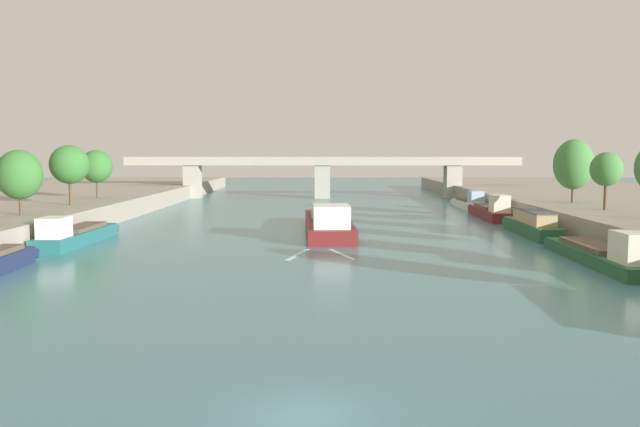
# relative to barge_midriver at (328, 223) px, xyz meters

# --- Properties ---
(ground_plane) EXTENTS (400.00, 400.00, 0.00)m
(ground_plane) POSITION_rel_barge_midriver_xyz_m (-0.88, -47.80, -1.04)
(ground_plane) COLOR teal
(barge_midriver) EXTENTS (5.46, 23.62, 3.45)m
(barge_midriver) POSITION_rel_barge_midriver_xyz_m (0.00, 0.00, 0.00)
(barge_midriver) COLOR maroon
(barge_midriver) RESTS_ON ground
(wake_behind_barge) EXTENTS (5.60, 6.01, 0.03)m
(wake_behind_barge) POSITION_rel_barge_midriver_xyz_m (-0.75, -14.61, -1.03)
(wake_behind_barge) COLOR silver
(wake_behind_barge) RESTS_ON ground
(moored_boat_left_downstream) EXTENTS (2.99, 15.00, 2.91)m
(moored_boat_left_downstream) POSITION_rel_barge_midriver_xyz_m (-23.09, -8.83, -0.15)
(moored_boat_left_downstream) COLOR #23666B
(moored_boat_left_downstream) RESTS_ON ground
(moored_boat_right_near) EXTENTS (3.55, 16.85, 3.06)m
(moored_boat_right_near) POSITION_rel_barge_midriver_xyz_m (20.51, -19.79, -0.16)
(moored_boat_right_near) COLOR #235633
(moored_boat_right_near) RESTS_ON ground
(moored_boat_right_downstream) EXTENTS (2.65, 13.89, 2.61)m
(moored_boat_right_downstream) POSITION_rel_barge_midriver_xyz_m (20.56, -1.97, 0.06)
(moored_boat_right_downstream) COLOR #235633
(moored_boat_right_downstream) RESTS_ON ground
(moored_boat_right_gap_after) EXTENTS (2.93, 14.99, 3.30)m
(moored_boat_right_gap_after) POSITION_rel_barge_midriver_xyz_m (20.62, 14.73, -0.06)
(moored_boat_right_gap_after) COLOR maroon
(moored_boat_right_gap_after) RESTS_ON ground
(moored_boat_right_end) EXTENTS (2.92, 13.07, 2.83)m
(moored_boat_right_end) POSITION_rel_barge_midriver_xyz_m (21.23, 30.15, -0.19)
(moored_boat_right_end) COLOR silver
(moored_boat_right_end) RESTS_ON ground
(tree_left_midway) EXTENTS (4.27, 4.27, 6.20)m
(tree_left_midway) POSITION_rel_barge_midriver_xyz_m (-29.34, -5.86, 5.20)
(tree_left_midway) COLOR brown
(tree_left_midway) RESTS_ON quay_left
(tree_left_far) EXTENTS (4.37, 4.37, 6.78)m
(tree_left_far) POSITION_rel_barge_midriver_xyz_m (-29.30, 6.32, 5.93)
(tree_left_far) COLOR brown
(tree_left_far) RESTS_ON quay_left
(tree_left_nearest) EXTENTS (4.12, 4.12, 6.27)m
(tree_left_nearest) POSITION_rel_barge_midriver_xyz_m (-30.07, 17.21, 5.51)
(tree_left_nearest) COLOR brown
(tree_left_nearest) RESTS_ON quay_left
(tree_right_midway) EXTENTS (3.27, 3.27, 6.00)m
(tree_right_midway) POSITION_rel_barge_midriver_xyz_m (28.75, 0.23, 5.56)
(tree_right_midway) COLOR brown
(tree_right_midway) RESTS_ON quay_right
(tree_right_second) EXTENTS (4.66, 4.66, 7.51)m
(tree_right_second) POSITION_rel_barge_midriver_xyz_m (29.15, 10.34, 5.89)
(tree_right_second) COLOR brown
(tree_right_second) RESTS_ON quay_right
(bridge_far) EXTENTS (71.90, 4.40, 7.53)m
(bridge_far) POSITION_rel_barge_midriver_xyz_m (-0.88, 52.75, 3.89)
(bridge_far) COLOR #ADA899
(bridge_far) RESTS_ON ground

